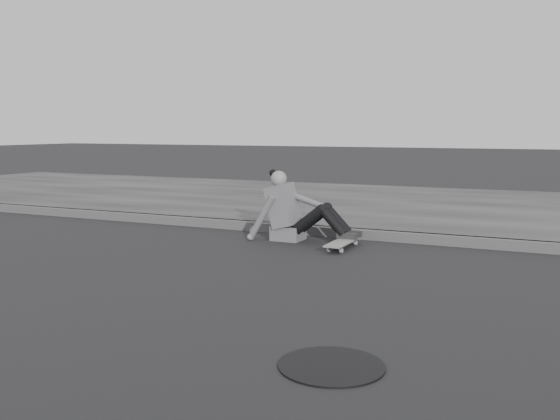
{
  "coord_description": "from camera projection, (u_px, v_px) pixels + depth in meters",
  "views": [
    {
      "loc": [
        1.94,
        -4.89,
        1.38
      ],
      "look_at": [
        -0.86,
        1.22,
        0.5
      ],
      "focal_mm": 40.0,
      "sensor_mm": 36.0,
      "label": 1
    }
  ],
  "objects": [
    {
      "name": "curb",
      "position": [
        389.0,
        236.0,
        7.71
      ],
      "size": [
        24.0,
        0.16,
        0.12
      ],
      "primitive_type": "cube",
      "color": "#474747",
      "rests_on": "ground"
    },
    {
      "name": "manhole",
      "position": [
        332.0,
        366.0,
        3.64
      ],
      "size": [
        0.63,
        0.63,
        0.01
      ],
      "primitive_type": "cylinder",
      "color": "black",
      "rests_on": "ground"
    },
    {
      "name": "seated_woman",
      "position": [
        293.0,
        212.0,
        7.7
      ],
      "size": [
        1.38,
        0.46,
        0.88
      ],
      "color": "#57575A",
      "rests_on": "ground"
    },
    {
      "name": "ground",
      "position": [
        312.0,
        289.0,
        5.39
      ],
      "size": [
        80.0,
        80.0,
        0.0
      ],
      "primitive_type": "plane",
      "color": "black",
      "rests_on": "ground"
    },
    {
      "name": "sidewalk",
      "position": [
        436.0,
        208.0,
        10.43
      ],
      "size": [
        24.0,
        6.0,
        0.12
      ],
      "primitive_type": "cube",
      "color": "#343434",
      "rests_on": "ground"
    },
    {
      "name": "skateboard",
      "position": [
        343.0,
        242.0,
        7.21
      ],
      "size": [
        0.2,
        0.78,
        0.09
      ],
      "color": "#A0A09B",
      "rests_on": "ground"
    }
  ]
}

